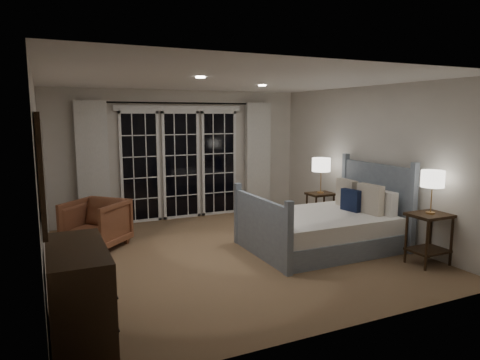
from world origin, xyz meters
name	(u,v)px	position (x,y,z in m)	size (l,w,h in m)	color
floor	(232,254)	(0.00, 0.00, 0.00)	(5.00, 5.00, 0.00)	olive
ceiling	(232,80)	(0.00, 0.00, 2.50)	(5.00, 5.00, 0.00)	white
wall_left	(40,181)	(-2.50, 0.00, 1.25)	(0.02, 5.00, 2.50)	beige
wall_right	(368,162)	(2.50, 0.00, 1.25)	(0.02, 5.00, 2.50)	beige
wall_back	(180,155)	(0.00, 2.50, 1.25)	(5.00, 0.02, 2.50)	beige
wall_front	(343,201)	(0.00, -2.50, 1.25)	(5.00, 0.02, 2.50)	beige
french_doors	(181,163)	(0.00, 2.46, 1.09)	(2.50, 0.04, 2.20)	black
curtain_rod	(181,103)	(0.00, 2.40, 2.25)	(0.03, 0.03, 3.50)	black
curtain_left	(93,165)	(-1.65, 2.38, 1.15)	(0.55, 0.10, 2.25)	silver
curtain_right	(258,157)	(1.65, 2.38, 1.15)	(0.55, 0.10, 2.25)	silver
downlight_a	(262,85)	(0.80, 0.60, 2.49)	(0.12, 0.12, 0.01)	white
downlight_b	(200,77)	(-0.60, -0.40, 2.49)	(0.12, 0.12, 0.01)	white
bed	(325,227)	(1.42, -0.32, 0.32)	(2.16, 1.54, 1.26)	gray
nightstand_left	(429,231)	(2.25, -1.53, 0.47)	(0.55, 0.44, 0.71)	#321E10
nightstand_right	(320,204)	(2.16, 0.84, 0.40)	(0.46, 0.37, 0.60)	#321E10
lamp_left	(433,179)	(2.25, -1.53, 1.18)	(0.30, 0.30, 0.59)	#B58548
lamp_right	(321,165)	(2.16, 0.84, 1.12)	(0.33, 0.33, 0.64)	#B58548
armchair	(96,224)	(-1.77, 1.14, 0.37)	(0.80, 0.82, 0.74)	brown
dresser	(79,293)	(-2.23, -1.60, 0.43)	(0.51, 1.21, 0.86)	#321E10
mirror	(41,172)	(-2.47, -1.60, 1.55)	(0.05, 0.85, 1.00)	#321E10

